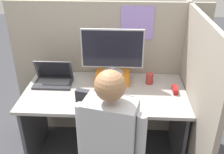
% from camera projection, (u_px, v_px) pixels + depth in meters
% --- Properties ---
extents(cubicle_panel_back, '(2.00, 0.05, 1.49)m').
position_uv_depth(cubicle_panel_back, '(108.00, 72.00, 2.80)').
color(cubicle_panel_back, gray).
rests_on(cubicle_panel_back, ground).
extents(cubicle_panel_right, '(0.04, 1.42, 1.49)m').
position_uv_depth(cubicle_panel_right, '(191.00, 98.00, 2.33)').
color(cubicle_panel_right, gray).
rests_on(cubicle_panel_right, ground).
extents(desk, '(1.50, 0.76, 0.75)m').
position_uv_depth(desk, '(105.00, 107.00, 2.52)').
color(desk, '#9E9993').
rests_on(desk, ground).
extents(paper_box, '(0.33, 0.23, 0.09)m').
position_uv_depth(paper_box, '(112.00, 77.00, 2.58)').
color(paper_box, orange).
rests_on(paper_box, desk).
extents(monitor, '(0.59, 0.22, 0.45)m').
position_uv_depth(monitor, '(112.00, 51.00, 2.46)').
color(monitor, '#B2B2B7').
rests_on(monitor, paper_box).
extents(laptop, '(0.36, 0.22, 0.23)m').
position_uv_depth(laptop, '(53.00, 79.00, 2.54)').
color(laptop, '#2D2D33').
rests_on(laptop, desk).
extents(mouse, '(0.07, 0.05, 0.03)m').
position_uv_depth(mouse, '(78.00, 91.00, 2.40)').
color(mouse, silver).
rests_on(mouse, desk).
extents(stapler, '(0.04, 0.12, 0.05)m').
position_uv_depth(stapler, '(175.00, 90.00, 2.41)').
color(stapler, '#A31919').
rests_on(stapler, desk).
extents(carrot_toy, '(0.05, 0.14, 0.05)m').
position_uv_depth(carrot_toy, '(125.00, 104.00, 2.20)').
color(carrot_toy, orange).
rests_on(carrot_toy, desk).
extents(person, '(0.47, 0.49, 1.33)m').
position_uv_depth(person, '(112.00, 151.00, 1.73)').
color(person, black).
rests_on(person, ground).
extents(coffee_mug, '(0.07, 0.07, 0.11)m').
position_uv_depth(coffee_mug, '(150.00, 79.00, 2.54)').
color(coffee_mug, '#A3332D').
rests_on(coffee_mug, desk).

